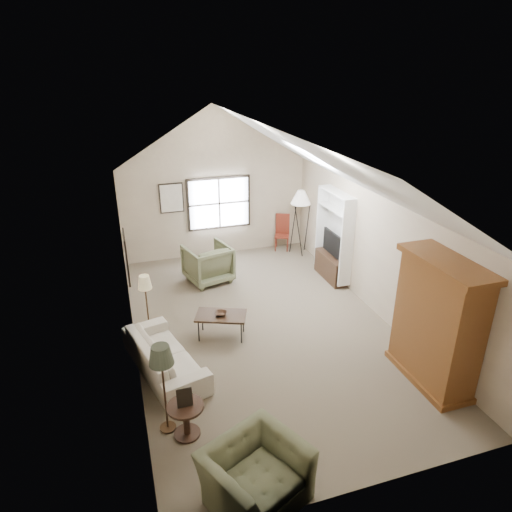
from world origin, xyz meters
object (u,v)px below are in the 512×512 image
object	(u,v)px
armchair_near	(255,475)
side_table	(186,420)
armchair_far	(208,263)
coffee_table	(221,326)
side_chair	(282,233)
sofa	(165,355)
armoire	(437,323)

from	to	relation	value
armchair_near	side_table	bearing A→B (deg)	91.30
armchair_near	armchair_far	world-z (taller)	armchair_far
coffee_table	side_chair	bearing A→B (deg)	54.69
armchair_near	side_chair	world-z (taller)	side_chair
side_table	side_chair	world-z (taller)	side_chair
armchair_far	side_chair	bearing A→B (deg)	-166.06
side_table	coffee_table	bearing A→B (deg)	64.95
armchair_near	side_chair	size ratio (longest dim) A/B	1.15
sofa	armchair_far	size ratio (longest dim) A/B	2.08
armoire	sofa	bearing A→B (deg)	159.44
armoire	armchair_far	size ratio (longest dim) A/B	2.17
sofa	coffee_table	size ratio (longest dim) A/B	2.20
sofa	side_chair	bearing A→B (deg)	-55.63
coffee_table	sofa	bearing A→B (deg)	-148.82
armoire	sofa	distance (m)	4.59
sofa	side_table	xyz separation A→B (m)	(0.10, -1.60, -0.04)
sofa	side_table	distance (m)	1.60
armchair_near	sofa	bearing A→B (deg)	79.44
sofa	armchair_near	distance (m)	2.98
armchair_far	sofa	bearing A→B (deg)	50.86
armchair_near	side_chair	bearing A→B (deg)	42.26
armchair_near	side_chair	distance (m)	8.04
sofa	coffee_table	distance (m)	1.38
armchair_near	armchair_far	size ratio (longest dim) A/B	1.14
sofa	armchair_far	bearing A→B (deg)	-39.50
sofa	side_table	size ratio (longest dim) A/B	3.99
armchair_near	side_table	world-z (taller)	armchair_near
sofa	side_table	world-z (taller)	sofa
armchair_far	side_table	bearing A→B (deg)	59.57
armchair_near	armchair_far	xyz separation A→B (m)	(0.73, 6.08, 0.08)
armchair_near	side_table	distance (m)	1.44
sofa	armchair_far	world-z (taller)	armchair_far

